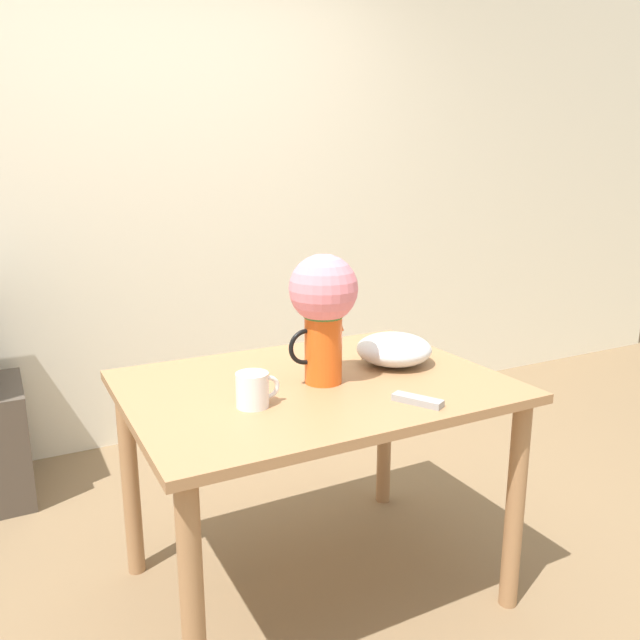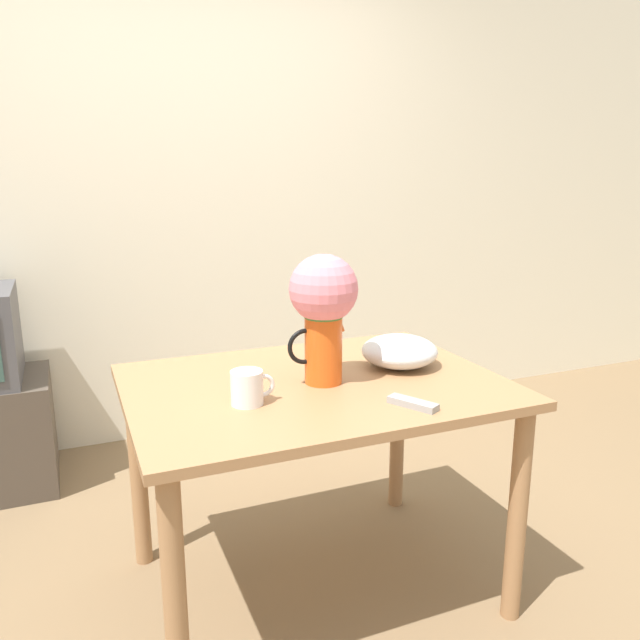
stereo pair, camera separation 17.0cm
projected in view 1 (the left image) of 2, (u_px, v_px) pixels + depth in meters
ground_plane at (282, 615)px, 2.04m from camera, size 12.00×12.00×0.00m
wall_back at (145, 194)px, 3.13m from camera, size 8.00×0.05×2.60m
table at (315, 413)px, 2.03m from camera, size 1.19×0.88×0.76m
flower_vase at (323, 303)px, 1.94m from camera, size 0.23×0.22×0.41m
coffee_mug at (253, 390)px, 1.79m from camera, size 0.13×0.09×0.10m
white_bowl at (394, 349)px, 2.18m from camera, size 0.26×0.26×0.11m
remote_control at (418, 400)px, 1.82m from camera, size 0.11×0.15×0.02m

